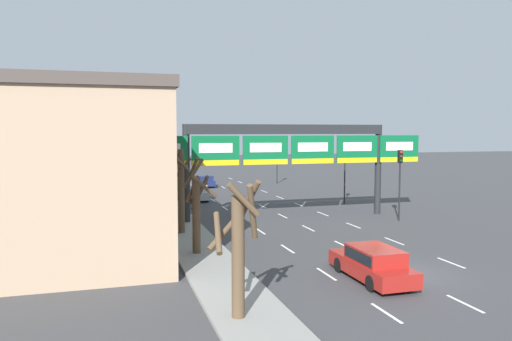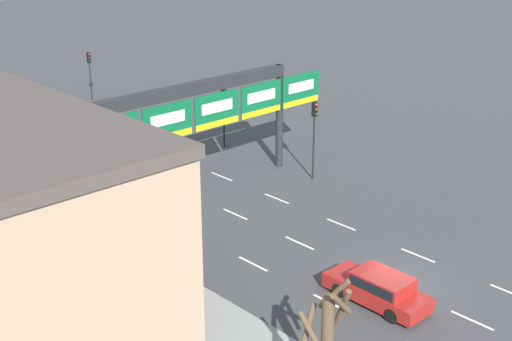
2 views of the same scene
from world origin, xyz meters
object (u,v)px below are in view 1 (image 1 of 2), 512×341
(car_navy, at_px, (204,180))
(tree_bare_third, at_px, (181,184))
(tree_bare_furthest, at_px, (161,168))
(tree_bare_closest, at_px, (238,245))
(sign_gantry, at_px, (288,146))
(tree_bare_second, at_px, (197,206))
(traffic_light_near_gantry, at_px, (345,165))
(traffic_light_far_end, at_px, (277,158))
(car_silver, at_px, (196,192))
(traffic_light_mid_block, at_px, (400,171))
(car_red, at_px, (373,262))

(car_navy, height_order, tree_bare_third, tree_bare_third)
(tree_bare_furthest, bearing_deg, tree_bare_closest, -91.42)
(sign_gantry, height_order, tree_bare_closest, sign_gantry)
(tree_bare_closest, height_order, tree_bare_second, tree_bare_second)
(car_navy, xyz_separation_m, tree_bare_furthest, (-5.80, -9.05, 2.18))
(traffic_light_near_gantry, relative_size, tree_bare_furthest, 0.98)
(car_navy, bearing_deg, traffic_light_far_end, 5.73)
(car_navy, bearing_deg, car_silver, -104.49)
(car_navy, xyz_separation_m, traffic_light_mid_block, (9.20, -25.66, 2.87))
(tree_bare_third, bearing_deg, car_navy, 76.28)
(car_navy, height_order, traffic_light_near_gantry, traffic_light_near_gantry)
(car_silver, relative_size, tree_bare_closest, 0.87)
(sign_gantry, bearing_deg, car_navy, 94.80)
(tree_bare_second, xyz_separation_m, tree_bare_third, (-0.03, 5.27, 0.64))
(traffic_light_mid_block, relative_size, tree_bare_second, 1.04)
(tree_bare_furthest, bearing_deg, traffic_light_near_gantry, -27.77)
(car_silver, relative_size, traffic_light_near_gantry, 0.84)
(sign_gantry, distance_m, car_silver, 13.23)
(traffic_light_near_gantry, relative_size, traffic_light_mid_block, 0.96)
(car_red, bearing_deg, tree_bare_closest, -157.27)
(traffic_light_mid_block, bearing_deg, traffic_light_far_end, 90.02)
(sign_gantry, relative_size, car_silver, 5.28)
(car_red, height_order, tree_bare_second, tree_bare_second)
(tree_bare_closest, bearing_deg, car_red, 22.73)
(car_silver, height_order, tree_bare_furthest, tree_bare_furthest)
(sign_gantry, distance_m, car_red, 16.01)
(sign_gantry, height_order, tree_bare_furthest, sign_gantry)
(car_silver, bearing_deg, traffic_light_far_end, 44.94)
(tree_bare_closest, bearing_deg, traffic_light_far_end, 69.22)
(car_navy, relative_size, traffic_light_far_end, 1.02)
(car_silver, xyz_separation_m, traffic_light_far_end, (12.07, 12.04, 2.26))
(car_red, relative_size, traffic_light_mid_block, 0.95)
(tree_bare_second, bearing_deg, traffic_light_far_end, 64.32)
(traffic_light_mid_block, relative_size, traffic_light_far_end, 1.18)
(traffic_light_near_gantry, distance_m, tree_bare_furthest, 17.04)
(car_navy, distance_m, traffic_light_mid_block, 27.41)
(traffic_light_mid_block, height_order, tree_bare_second, traffic_light_mid_block)
(sign_gantry, xyz_separation_m, car_red, (-1.79, -15.25, -4.56))
(traffic_light_mid_block, distance_m, tree_bare_second, 16.60)
(car_red, relative_size, traffic_light_near_gantry, 0.99)
(traffic_light_far_end, height_order, tree_bare_furthest, tree_bare_furthest)
(tree_bare_closest, height_order, tree_bare_furthest, tree_bare_furthest)
(car_silver, height_order, tree_bare_third, tree_bare_third)
(car_navy, relative_size, tree_bare_second, 0.90)
(car_red, xyz_separation_m, tree_bare_closest, (-6.68, -2.80, 1.84))
(car_silver, relative_size, car_red, 0.84)
(car_red, height_order, traffic_light_mid_block, traffic_light_mid_block)
(sign_gantry, relative_size, tree_bare_furthest, 4.34)
(sign_gantry, height_order, tree_bare_third, sign_gantry)
(car_silver, distance_m, car_red, 26.88)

